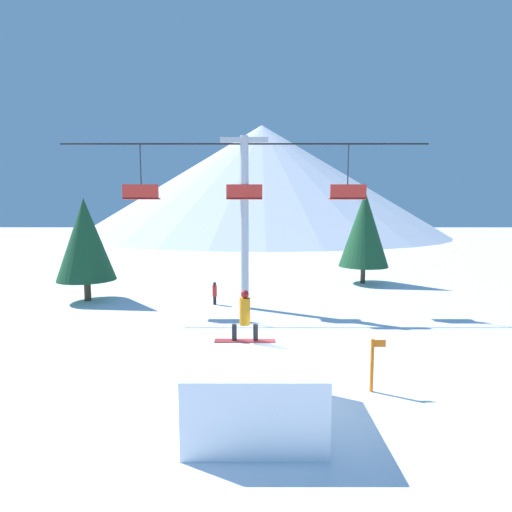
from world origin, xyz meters
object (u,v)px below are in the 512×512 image
distant_skier (215,292)px  trail_marker (373,364)px  snow_ramp (256,387)px  pine_tree_near (86,240)px  snowboarder (245,317)px

distant_skier → trail_marker: bearing=-62.3°
trail_marker → distant_skier: bearing=117.7°
snow_ramp → distant_skier: size_ratio=2.66×
pine_tree_near → trail_marker: size_ratio=3.80×
snowboarder → trail_marker: (3.52, 0.64, -1.50)m
snow_ramp → pine_tree_near: pine_tree_near is taller
distant_skier → pine_tree_near: bearing=172.4°
snowboarder → snow_ramp: bearing=-73.4°
snow_ramp → snowboarder: (-0.27, 0.90, 1.48)m
pine_tree_near → trail_marker: bearing=-41.8°
pine_tree_near → trail_marker: 17.24m
trail_marker → pine_tree_near: bearing=138.2°
trail_marker → distant_skier: trail_marker is taller
snow_ramp → snowboarder: snowboarder is taller
pine_tree_near → trail_marker: pine_tree_near is taller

